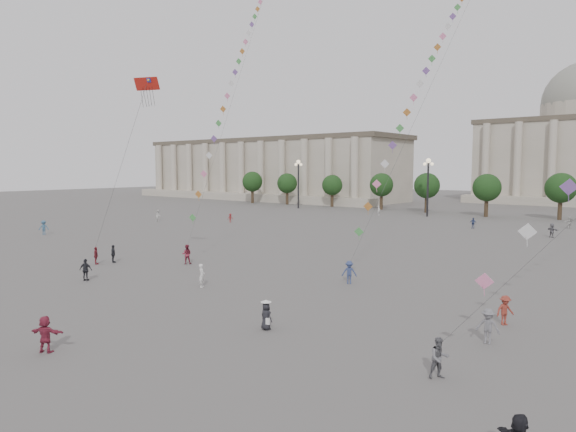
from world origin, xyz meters
The scene contains 26 objects.
ground centered at (0.00, 0.00, 0.00)m, with size 360.00×360.00×0.00m, color #575452.
hall_west centered at (-75.00, 93.89, 8.43)m, with size 84.00×26.22×17.20m.
tree_row centered at (0.00, 78.00, 5.39)m, with size 137.12×5.12×8.00m.
lamp_post_far_west centered at (-45.00, 70.00, 7.35)m, with size 2.00×0.90×10.65m.
lamp_post_mid_west centered at (-15.00, 70.00, 7.35)m, with size 2.00×0.90×10.65m.
person_crowd_0 centered at (-1.94, 56.72, 0.80)m, with size 0.94×0.39×1.61m, color navy.
person_crowd_1 centered at (-46.74, 33.96, 0.94)m, with size 0.92×0.71×1.89m, color white.
person_crowd_2 centered at (-35.78, 40.07, 0.74)m, with size 0.96×0.55×1.48m, color maroon.
person_crowd_4 centered at (9.02, 65.89, 0.92)m, with size 1.71×0.54×1.84m, color silver.
person_crowd_5 centered at (-44.09, 13.43, 0.97)m, with size 1.25×0.72×1.93m, color #385E7F.
person_crowd_6 centered at (16.10, 7.40, 0.91)m, with size 1.18×0.68×1.82m, color slate.
person_crowd_8 centered at (15.84, 11.20, 0.86)m, with size 1.11×0.64×1.71m, color maroon.
person_crowd_10 centered at (-23.19, 66.74, 0.90)m, with size 0.66×0.43×1.80m, color silver.
person_crowd_12 centered at (9.36, 53.35, 0.93)m, with size 1.73×0.55×1.87m, color slate.
person_crowd_13 centered at (-4.66, 6.51, 0.89)m, with size 0.65×0.43×1.78m, color white.
tourist_0 centered at (-19.29, 6.45, 0.81)m, with size 0.95×0.40×1.62m, color maroon.
tourist_1 centered at (-18.77, 7.93, 0.85)m, with size 0.99×0.41×1.69m, color #222328.
tourist_2 centered at (-0.19, -7.43, 0.91)m, with size 1.68×0.54×1.81m, color maroon.
tourist_4 centered at (-13.47, 2.16, 0.88)m, with size 1.03×0.43×1.76m, color #222228.
kite_flyer_0 centered at (-12.87, 11.89, 0.91)m, with size 0.89×0.69×1.83m, color maroon.
kite_flyer_1 centered at (3.30, 14.50, 0.90)m, with size 1.16×0.67×1.79m, color navy.
kite_flyer_2 centered at (15.92, 1.68, 0.89)m, with size 0.87×0.68×1.79m, color slate.
hat_person centered at (5.81, 1.97, 0.82)m, with size 0.78×0.60×1.69m.
dragon_kite centered at (-12.85, 7.89, 15.21)m, with size 4.38×1.40×15.87m.
kite_train_west centered at (-22.05, 28.66, 22.27)m, with size 17.58×30.98×52.25m.
kite_train_mid centered at (1.69, 38.23, 25.39)m, with size 3.77×44.75×63.19m.
Camera 1 is at (24.26, -18.80, 8.97)m, focal length 32.00 mm.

